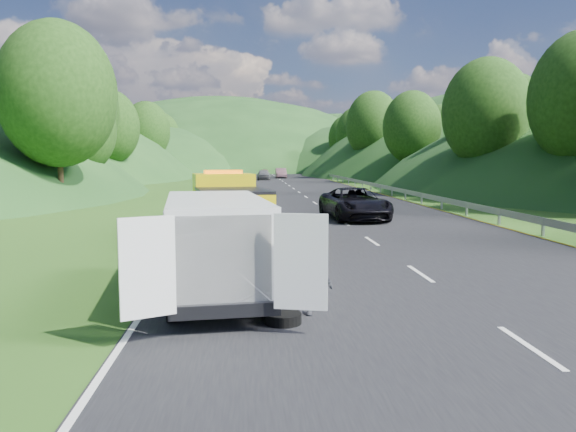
{
  "coord_description": "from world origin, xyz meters",
  "views": [
    {
      "loc": [
        -1.74,
        -16.86,
        3.21
      ],
      "look_at": [
        -0.41,
        1.26,
        1.3
      ],
      "focal_mm": 35.0,
      "sensor_mm": 36.0,
      "label": 1
    }
  ],
  "objects": [
    {
      "name": "tree_line_left",
      "position": [
        -19.0,
        60.0,
        0.0
      ],
      "size": [
        14.0,
        140.0,
        14.0
      ],
      "primitive_type": null,
      "color": "#2D5719",
      "rests_on": "ground"
    },
    {
      "name": "tow_truck",
      "position": [
        -2.47,
        4.33,
        1.32
      ],
      "size": [
        3.35,
        6.59,
        2.7
      ],
      "rotation": [
        0.0,
        0.0,
        0.17
      ],
      "color": "black",
      "rests_on": "ground"
    },
    {
      "name": "road_surface",
      "position": [
        3.0,
        40.0,
        0.01
      ],
      "size": [
        14.0,
        200.0,
        0.02
      ],
      "primitive_type": "cube",
      "color": "black",
      "rests_on": "ground"
    },
    {
      "name": "guardrail",
      "position": [
        10.3,
        52.5,
        0.0
      ],
      "size": [
        0.06,
        140.0,
        1.52
      ],
      "primitive_type": "cube",
      "color": "gray",
      "rests_on": "ground"
    },
    {
      "name": "dist_car_a",
      "position": [
        0.63,
        62.77,
        0.0
      ],
      "size": [
        1.76,
        4.38,
        1.49
      ],
      "primitive_type": "imported",
      "color": "#4F4F54",
      "rests_on": "ground"
    },
    {
      "name": "spare_tire",
      "position": [
        -1.07,
        -6.33,
        0.0
      ],
      "size": [
        0.72,
        0.72,
        0.2
      ],
      "primitive_type": "cylinder",
      "color": "black",
      "rests_on": "ground"
    },
    {
      "name": "hills_backdrop",
      "position": [
        6.5,
        134.7,
        0.0
      ],
      "size": [
        201.0,
        288.6,
        44.0
      ],
      "primitive_type": null,
      "color": "#2D5B23",
      "rests_on": "ground"
    },
    {
      "name": "dist_car_c",
      "position": [
        1.51,
        92.16,
        0.0
      ],
      "size": [
        2.01,
        4.93,
        1.43
      ],
      "primitive_type": "imported",
      "color": "#A45252",
      "rests_on": "ground"
    },
    {
      "name": "suitcase",
      "position": [
        -4.96,
        0.56,
        0.31
      ],
      "size": [
        0.4,
        0.23,
        0.63
      ],
      "primitive_type": "cube",
      "rotation": [
        0.0,
        0.0,
        0.03
      ],
      "color": "#60644B",
      "rests_on": "ground"
    },
    {
      "name": "passing_suv",
      "position": [
        3.79,
        11.63,
        0.0
      ],
      "size": [
        3.21,
        6.06,
        1.62
      ],
      "primitive_type": "imported",
      "rotation": [
        0.0,
        0.0,
        0.09
      ],
      "color": "black",
      "rests_on": "ground"
    },
    {
      "name": "worker",
      "position": [
        -0.6,
        -5.79,
        0.0
      ],
      "size": [
        1.22,
        0.82,
        1.75
      ],
      "primitive_type": "imported",
      "rotation": [
        0.0,
        0.0,
        -0.16
      ],
      "color": "black",
      "rests_on": "ground"
    },
    {
      "name": "ground",
      "position": [
        0.0,
        0.0,
        0.0
      ],
      "size": [
        320.0,
        320.0,
        0.0
      ],
      "primitive_type": "plane",
      "color": "#38661E",
      "rests_on": "ground"
    },
    {
      "name": "tree_line_right",
      "position": [
        23.0,
        60.0,
        0.0
      ],
      "size": [
        14.0,
        140.0,
        14.0
      ],
      "primitive_type": null,
      "color": "#2D5719",
      "rests_on": "ground"
    },
    {
      "name": "woman",
      "position": [
        -4.1,
        0.11,
        0.0
      ],
      "size": [
        0.64,
        0.72,
        1.62
      ],
      "primitive_type": "imported",
      "rotation": [
        0.0,
        0.0,
        2.01
      ],
      "color": "silver",
      "rests_on": "ground"
    },
    {
      "name": "dist_car_b",
      "position": [
        3.5,
        69.67,
        0.0
      ],
      "size": [
        1.6,
        4.59,
        1.51
      ],
      "primitive_type": "imported",
      "color": "brown",
      "rests_on": "ground"
    },
    {
      "name": "child",
      "position": [
        -2.45,
        0.28,
        0.0
      ],
      "size": [
        0.5,
        0.43,
        0.89
      ],
      "primitive_type": "imported",
      "rotation": [
        0.0,
        0.0,
        -0.24
      ],
      "color": "tan",
      "rests_on": "ground"
    },
    {
      "name": "white_van",
      "position": [
        -2.48,
        -4.1,
        1.3
      ],
      "size": [
        3.53,
        6.74,
        2.3
      ],
      "rotation": [
        0.0,
        0.0,
        0.11
      ],
      "color": "black",
      "rests_on": "ground"
    }
  ]
}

